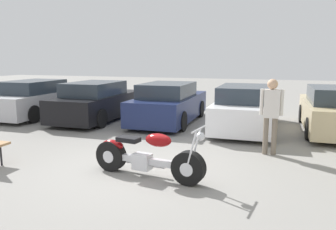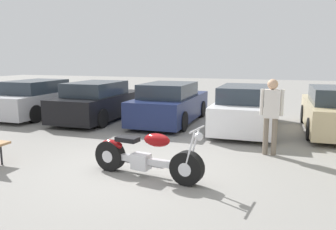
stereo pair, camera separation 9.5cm
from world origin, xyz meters
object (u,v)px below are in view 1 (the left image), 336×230
object	(u,v)px
parked_car_white	(245,109)
parked_car_champagne	(335,111)
parked_car_silver	(37,99)
parked_car_black	(98,102)
parked_car_navy	(169,104)
person_standing	(271,110)
motorcycle	(146,157)

from	to	relation	value
parked_car_white	parked_car_champagne	bearing A→B (deg)	7.43
parked_car_silver	parked_car_black	size ratio (longest dim) A/B	1.00
parked_car_navy	parked_car_white	xyz separation A→B (m)	(2.63, -0.31, 0.00)
parked_car_black	person_standing	distance (m)	6.61
parked_car_silver	parked_car_champagne	distance (m)	10.52
parked_car_champagne	parked_car_white	bearing A→B (deg)	-172.57
parked_car_navy	parked_car_champagne	size ratio (longest dim) A/B	1.00
parked_car_navy	parked_car_silver	bearing A→B (deg)	-176.16
parked_car_black	person_standing	world-z (taller)	person_standing
parked_car_silver	parked_car_champagne	xyz separation A→B (m)	(10.51, 0.39, 0.00)
motorcycle	parked_car_white	world-z (taller)	parked_car_white
motorcycle	parked_car_silver	world-z (taller)	parked_car_silver
parked_car_black	parked_car_white	world-z (taller)	same
motorcycle	parked_car_silver	bearing A→B (deg)	142.94
parked_car_silver	parked_car_black	bearing A→B (deg)	0.26
parked_car_black	parked_car_navy	xyz separation A→B (m)	(2.63, 0.34, 0.00)
parked_car_silver	motorcycle	bearing A→B (deg)	-37.06
parked_car_silver	parked_car_white	bearing A→B (deg)	0.34
parked_car_navy	person_standing	size ratio (longest dim) A/B	2.39
parked_car_black	parked_car_navy	distance (m)	2.65
parked_car_black	person_standing	bearing A→B (deg)	-23.64
parked_car_white	motorcycle	bearing A→B (deg)	-106.00
parked_car_silver	person_standing	world-z (taller)	person_standing
parked_car_black	parked_car_navy	world-z (taller)	same
parked_car_black	parked_car_champagne	xyz separation A→B (m)	(7.88, 0.38, 0.00)
motorcycle	parked_car_white	bearing A→B (deg)	74.00
parked_car_silver	parked_car_navy	distance (m)	5.27
person_standing	parked_car_navy	bearing A→B (deg)	138.83
parked_car_black	parked_car_white	size ratio (longest dim) A/B	1.00
parked_car_silver	parked_car_white	world-z (taller)	same
motorcycle	parked_car_black	distance (m)	6.23
parked_car_black	person_standing	size ratio (longest dim) A/B	2.39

